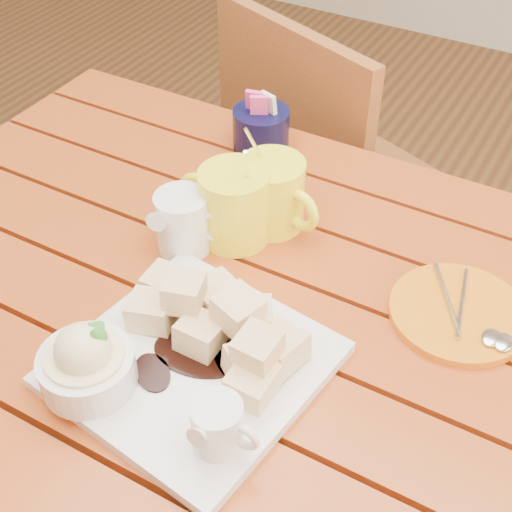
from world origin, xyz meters
The scene contains 8 objects.
table centered at (0.00, 0.00, 0.64)m, with size 1.20×0.79×0.75m.
dessert_plate centered at (-0.02, -0.15, 0.78)m, with size 0.31×0.31×0.11m.
coffee_mug_left centered at (-0.09, 0.10, 0.81)m, with size 0.14×0.10×0.16m.
coffee_mug_right centered at (-0.06, 0.15, 0.80)m, with size 0.13×0.09×0.16m.
cream_pitcher centered at (-0.14, 0.04, 0.80)m, with size 0.11×0.09×0.09m.
sugar_caddy centered at (-0.17, 0.32, 0.79)m, with size 0.09×0.09×0.10m.
orange_saucer centered at (0.24, 0.10, 0.76)m, with size 0.17×0.17×0.02m.
chair_far centered at (-0.18, 0.61, 0.49)m, with size 0.53×0.53×0.88m.
Camera 1 is at (0.32, -0.57, 1.41)m, focal length 50.00 mm.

